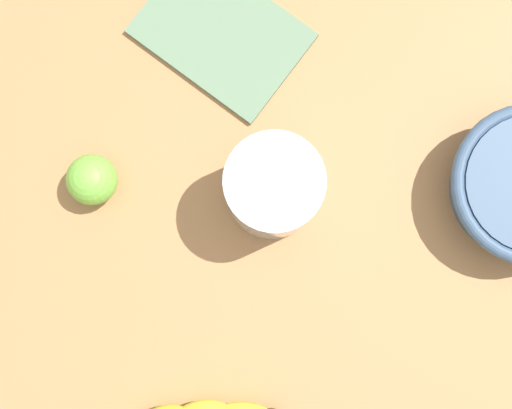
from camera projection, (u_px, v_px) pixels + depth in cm
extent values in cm
cube|color=#AC794A|center=(281.00, 312.00, 63.69)|extent=(120.00, 120.00, 3.00)
cylinder|color=silver|center=(273.00, 188.00, 58.90)|extent=(8.24, 8.24, 8.89)
cylinder|color=#F7BE6A|center=(273.00, 189.00, 59.33)|extent=(7.74, 7.74, 7.52)
sphere|color=#75C142|center=(92.00, 180.00, 61.17)|extent=(4.53, 4.53, 4.53)
cube|color=slate|center=(222.00, 33.00, 64.58)|extent=(15.90, 12.31, 0.60)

